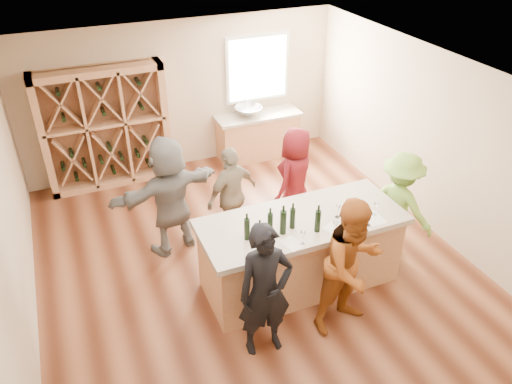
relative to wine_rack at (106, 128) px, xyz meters
name	(u,v)px	position (x,y,z in m)	size (l,w,h in m)	color
floor	(255,269)	(1.50, -3.27, -1.15)	(6.00, 7.00, 0.10)	brown
ceiling	(255,79)	(1.50, -3.27, 1.75)	(6.00, 7.00, 0.10)	white
wall_back	(182,95)	(1.50, 0.28, 0.30)	(6.00, 0.10, 2.80)	#CAB392
wall_left	(4,239)	(-1.55, -3.27, 0.30)	(0.10, 7.00, 2.80)	#CAB392
wall_right	(439,145)	(4.55, -3.27, 0.30)	(0.10, 7.00, 2.80)	#CAB392
window_frame	(257,68)	(3.00, 0.20, 0.65)	(1.30, 0.06, 1.30)	white
window_pane	(258,69)	(3.00, 0.17, 0.65)	(1.18, 0.01, 1.18)	white
wine_rack	(106,128)	(0.00, 0.00, 0.00)	(2.20, 0.45, 2.20)	tan
back_counter_base	(258,137)	(2.90, -0.07, -0.67)	(1.60, 0.58, 0.86)	tan
back_counter_top	(258,116)	(2.90, -0.07, -0.21)	(1.70, 0.62, 0.06)	#BBAE99
sink	(248,111)	(2.70, -0.07, -0.09)	(0.54, 0.54, 0.19)	silver
faucet	(245,105)	(2.70, 0.11, -0.03)	(0.02, 0.02, 0.30)	silver
tasting_counter_base	(300,254)	(1.94, -3.81, -0.60)	(2.60, 1.00, 1.00)	tan
tasting_counter_top	(302,222)	(1.94, -3.81, -0.06)	(2.72, 1.12, 0.08)	#BBAE99
wine_bottle_a	(247,229)	(1.12, -3.93, 0.13)	(0.07, 0.07, 0.29)	black
wine_bottle_b	(260,235)	(1.22, -4.08, 0.11)	(0.07, 0.07, 0.27)	black
wine_bottle_c	(270,223)	(1.43, -3.92, 0.12)	(0.07, 0.07, 0.28)	black
wine_bottle_d	(283,222)	(1.58, -3.99, 0.14)	(0.08, 0.08, 0.33)	black
wine_bottle_e	(292,218)	(1.74, -3.93, 0.12)	(0.07, 0.07, 0.28)	black
wine_glass_a	(303,238)	(1.70, -4.29, 0.07)	(0.07, 0.07, 0.18)	white
wine_glass_b	(335,229)	(2.15, -4.27, 0.08)	(0.07, 0.07, 0.20)	white
wine_glass_c	(369,219)	(2.65, -4.26, 0.08)	(0.07, 0.07, 0.19)	white
wine_glass_d	(338,212)	(2.38, -3.95, 0.06)	(0.06, 0.06, 0.17)	white
wine_glass_e	(376,210)	(2.86, -4.10, 0.06)	(0.06, 0.06, 0.17)	white
tasting_menu_a	(292,244)	(1.59, -4.23, -0.02)	(0.20, 0.27, 0.00)	white
tasting_menu_b	(336,230)	(2.23, -4.19, -0.02)	(0.21, 0.29, 0.00)	white
tasting_menu_c	(373,218)	(2.80, -4.16, -0.02)	(0.23, 0.32, 0.00)	white
person_near_left	(265,291)	(1.04, -4.67, -0.22)	(0.64, 0.47, 1.76)	black
person_near_right	(352,266)	(2.16, -4.70, -0.19)	(0.89, 0.49, 1.82)	#994C19
person_server	(398,206)	(3.55, -3.74, -0.27)	(1.07, 0.50, 1.66)	#8CC64C
person_far_mid	(232,195)	(1.46, -2.48, -0.31)	(0.93, 0.47, 1.58)	gray
person_far_right	(295,178)	(2.53, -2.45, -0.26)	(0.82, 0.53, 1.67)	#590F14
person_far_left	(170,196)	(0.54, -2.35, -0.17)	(1.72, 0.62, 1.86)	slate
wine_bottle_f	(318,221)	(1.99, -4.11, 0.13)	(0.07, 0.07, 0.30)	black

